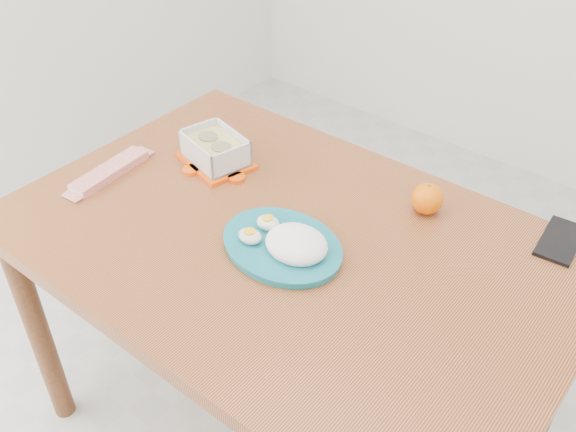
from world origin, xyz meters
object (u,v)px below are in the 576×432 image
Objects in this scene: dining_table at (288,267)px; food_container at (215,150)px; orange_fruit at (427,199)px; smartphone at (561,241)px; rice_plate at (286,243)px.

food_container is (-0.34, 0.12, 0.13)m from dining_table.
dining_table is 0.36m from orange_fruit.
orange_fruit is 0.47× the size of smartphone.
rice_plate reaches higher than orange_fruit.
rice_plate is at bearing -9.30° from food_container.
food_container is 1.37× the size of smartphone.
smartphone is (0.48, 0.37, 0.10)m from dining_table.
orange_fruit reaches higher than smartphone.
food_container reaches higher than rice_plate.
orange_fruit is at bearing 55.02° from dining_table.
food_container is 0.40m from rice_plate.
dining_table is 0.38m from food_container.
dining_table is 8.14× the size of smartphone.
dining_table is at bearing -124.23° from orange_fruit.
orange_fruit is (0.53, 0.16, -0.00)m from food_container.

